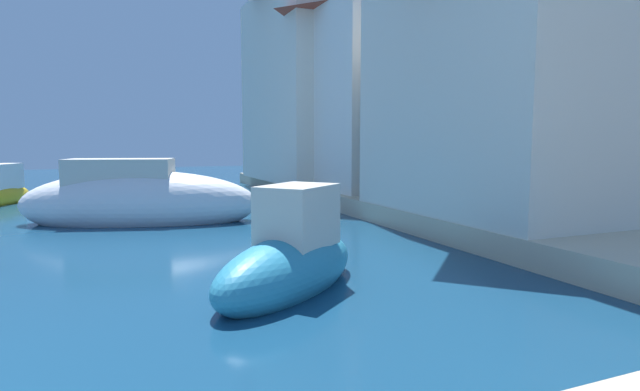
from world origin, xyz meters
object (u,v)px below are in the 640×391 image
Objects in this scene: moored_boat_1 at (139,201)px; waterfront_building_main at (530,63)px; quayside_tree at (430,102)px; moored_boat_8 at (290,260)px; waterfront_building_far at (337,73)px; waterfront_building_annex at (375,89)px.

waterfront_building_main is (8.70, -4.76, 3.45)m from moored_boat_1.
moored_boat_8 is at bearing -141.01° from quayside_tree.
waterfront_building_far is at bearing 80.19° from quayside_tree.
moored_boat_8 is 0.45× the size of waterfront_building_annex.
moored_boat_1 is at bearing -116.46° from moored_boat_8.
waterfront_building_main reaches higher than quayside_tree.
waterfront_building_far is 2.32× the size of quayside_tree.
waterfront_building_annex is at bearing -163.85° from moored_boat_8.
moored_boat_1 is 2.00× the size of moored_boat_8.
waterfront_building_annex is (0.00, 7.62, 0.11)m from waterfront_building_main.
waterfront_building_far reaches higher than moored_boat_1.
waterfront_building_annex is (7.01, 10.22, 3.69)m from moored_boat_8.
waterfront_building_far is at bearing 90.00° from waterfront_building_annex.
moored_boat_1 is 0.94× the size of waterfront_building_main.
waterfront_building_main is at bearing -47.92° from quayside_tree.
waterfront_building_far is at bearing -156.55° from moored_boat_8.
moored_boat_8 is at bearing -124.46° from waterfront_building_annex.
waterfront_building_far is at bearing 52.55° from moored_boat_1.
waterfront_building_far reaches higher than waterfront_building_annex.
waterfront_building_main is at bearing 160.93° from moored_boat_8.
quayside_tree is (-1.61, 1.78, -0.84)m from waterfront_building_main.
waterfront_building_main is 1.75× the size of quayside_tree.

